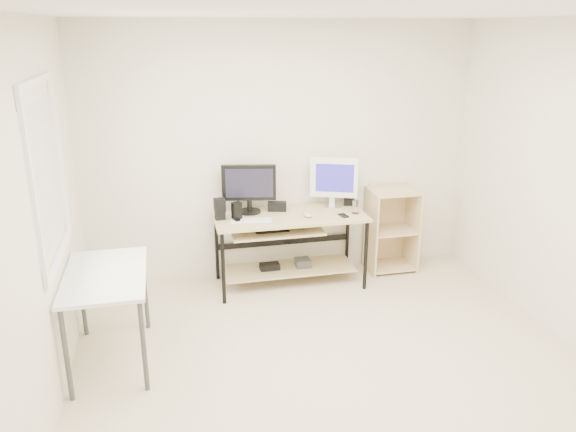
# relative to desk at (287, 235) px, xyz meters

# --- Properties ---
(room) EXTENTS (4.01, 4.01, 2.62)m
(room) POSITION_rel_desk_xyz_m (-0.11, -1.62, 0.78)
(room) COLOR beige
(room) RESTS_ON ground
(desk) EXTENTS (1.50, 0.65, 0.75)m
(desk) POSITION_rel_desk_xyz_m (0.00, 0.00, 0.00)
(desk) COLOR tan
(desk) RESTS_ON ground
(side_table) EXTENTS (0.60, 1.00, 0.75)m
(side_table) POSITION_rel_desk_xyz_m (-1.65, -1.06, 0.13)
(side_table) COLOR white
(side_table) RESTS_ON ground
(shelf_unit) EXTENTS (0.50, 0.40, 0.90)m
(shelf_unit) POSITION_rel_desk_xyz_m (1.18, 0.16, -0.09)
(shelf_unit) COLOR #DEC08B
(shelf_unit) RESTS_ON ground
(black_monitor) EXTENTS (0.54, 0.22, 0.49)m
(black_monitor) POSITION_rel_desk_xyz_m (-0.35, 0.15, 0.49)
(black_monitor) COLOR black
(black_monitor) RESTS_ON desk
(white_imac) EXTENTS (0.47, 0.22, 0.52)m
(white_imac) POSITION_rel_desk_xyz_m (0.52, 0.14, 0.51)
(white_imac) COLOR silver
(white_imac) RESTS_ON desk
(keyboard) EXTENTS (0.41, 0.17, 0.01)m
(keyboard) POSITION_rel_desk_xyz_m (-0.38, -0.10, 0.22)
(keyboard) COLOR white
(keyboard) RESTS_ON desk
(mouse) EXTENTS (0.11, 0.13, 0.04)m
(mouse) POSITION_rel_desk_xyz_m (0.18, -0.11, 0.23)
(mouse) COLOR #BBBBC0
(mouse) RESTS_ON desk
(center_speaker) EXTENTS (0.20, 0.13, 0.09)m
(center_speaker) POSITION_rel_desk_xyz_m (-0.07, 0.15, 0.26)
(center_speaker) COLOR black
(center_speaker) RESTS_ON desk
(speaker_left) EXTENTS (0.11, 0.11, 0.21)m
(speaker_left) POSITION_rel_desk_xyz_m (-0.66, 0.02, 0.32)
(speaker_left) COLOR black
(speaker_left) RESTS_ON desk
(speaker_right) EXTENTS (0.14, 0.14, 0.13)m
(speaker_right) POSITION_rel_desk_xyz_m (0.71, 0.18, 0.28)
(speaker_right) COLOR black
(speaker_right) RESTS_ON desk
(audio_controller) EXTENTS (0.11, 0.09, 0.18)m
(audio_controller) POSITION_rel_desk_xyz_m (-0.51, -0.05, 0.30)
(audio_controller) COLOR black
(audio_controller) RESTS_ON desk
(volume_puck) EXTENTS (0.06, 0.06, 0.02)m
(volume_puck) POSITION_rel_desk_xyz_m (-0.51, -0.11, 0.22)
(volume_puck) COLOR black
(volume_puck) RESTS_ON desk
(smartphone) EXTENTS (0.09, 0.14, 0.01)m
(smartphone) POSITION_rel_desk_xyz_m (0.53, -0.16, 0.22)
(smartphone) COLOR black
(smartphone) RESTS_ON desk
(coaster) EXTENTS (0.08, 0.08, 0.01)m
(coaster) POSITION_rel_desk_xyz_m (0.67, -0.12, 0.21)
(coaster) COLOR #AE754E
(coaster) RESTS_ON desk
(drinking_glass) EXTENTS (0.07, 0.07, 0.13)m
(drinking_glass) POSITION_rel_desk_xyz_m (0.67, -0.12, 0.28)
(drinking_glass) COLOR white
(drinking_glass) RESTS_ON coaster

